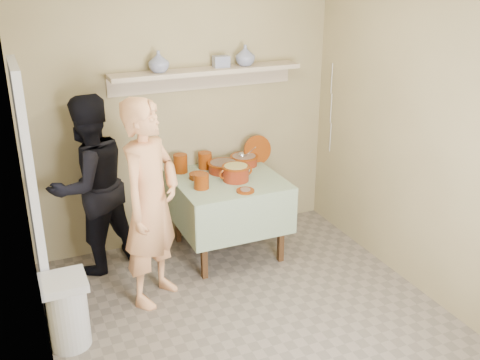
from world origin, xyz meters
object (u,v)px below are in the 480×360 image
trash_bin (67,312)px  person_helper (90,185)px  serving_table (227,190)px  cazuela_rice (236,172)px  person_cook (151,204)px

trash_bin → person_helper: bearing=69.7°
serving_table → trash_bin: (-1.61, -0.86, -0.36)m
person_helper → trash_bin: 1.25m
serving_table → person_helper: bearing=170.3°
cazuela_rice → trash_bin: 1.91m
person_cook → trash_bin: person_cook is taller
person_cook → cazuela_rice: 0.99m
serving_table → cazuela_rice: size_ratio=2.95×
cazuela_rice → person_cook: bearing=-155.8°
person_cook → serving_table: size_ratio=1.76×
person_helper → trash_bin: (-0.39, -1.07, -0.52)m
person_helper → serving_table: size_ratio=1.66×
person_cook → serving_table: bearing=-11.6°
person_helper → trash_bin: size_ratio=2.88×
person_helper → cazuela_rice: bearing=141.7°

